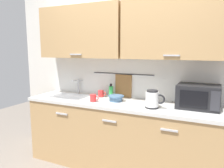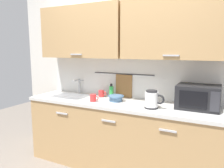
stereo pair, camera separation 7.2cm
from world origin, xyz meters
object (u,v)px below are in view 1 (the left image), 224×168
Objects in this scene: microwave at (198,96)px; mug_near_sink at (101,94)px; mixing_bowl at (116,98)px; dish_soap_bottle at (111,91)px; electric_kettle at (152,99)px; mug_by_kettle at (93,98)px.

microwave is 3.83× the size of mug_near_sink.
dish_soap_bottle is at bearing 131.79° from mixing_bowl.
dish_soap_bottle is 0.23m from mixing_bowl.
dish_soap_bottle reaches higher than mixing_bowl.
electric_kettle is 0.77m from mug_by_kettle.
electric_kettle is 1.89× the size of mug_near_sink.
electric_kettle is (-0.47, -0.22, -0.03)m from microwave.
mixing_bowl is 1.78× the size of mug_by_kettle.
microwave reaches higher than mug_by_kettle.
microwave is at bearing 5.24° from mixing_bowl.
mug_near_sink is (-0.81, 0.28, -0.05)m from electric_kettle.
dish_soap_bottle is 1.63× the size of mug_near_sink.
mug_by_kettle is at bearing -149.93° from mixing_bowl.
mug_near_sink reaches higher than mixing_bowl.
microwave is 2.03× the size of electric_kettle.
microwave reaches higher than dish_soap_bottle.
microwave is 1.29m from mug_near_sink.
electric_kettle is 1.89× the size of mug_by_kettle.
mug_near_sink is 1.00× the size of mug_by_kettle.
mug_near_sink is (-0.14, -0.02, -0.04)m from dish_soap_bottle.
electric_kettle reaches higher than mixing_bowl.
mixing_bowl is at bearing 166.28° from electric_kettle.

